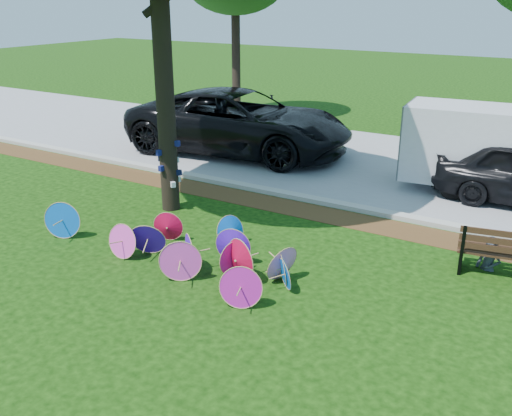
{
  "coord_description": "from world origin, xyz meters",
  "views": [
    {
      "loc": [
        6.21,
        -7.45,
        5.08
      ],
      "look_at": [
        0.5,
        2.0,
        0.9
      ],
      "focal_mm": 40.0,
      "sensor_mm": 36.0,
      "label": 1
    }
  ],
  "objects_px": {
    "park_bench": "(510,251)",
    "black_van": "(239,122)",
    "parasol_pile": "(195,249)",
    "cargo_trailer": "(461,143)",
    "person_left": "(492,239)"
  },
  "relations": [
    {
      "from": "black_van",
      "to": "person_left",
      "type": "bearing_deg",
      "value": -124.94
    },
    {
      "from": "parasol_pile",
      "to": "park_bench",
      "type": "relative_size",
      "value": 3.16
    },
    {
      "from": "black_van",
      "to": "park_bench",
      "type": "relative_size",
      "value": 3.92
    },
    {
      "from": "parasol_pile",
      "to": "park_bench",
      "type": "distance_m",
      "value": 6.01
    },
    {
      "from": "person_left",
      "to": "cargo_trailer",
      "type": "bearing_deg",
      "value": 124.69
    },
    {
      "from": "park_bench",
      "to": "black_van",
      "type": "bearing_deg",
      "value": 141.33
    },
    {
      "from": "black_van",
      "to": "cargo_trailer",
      "type": "relative_size",
      "value": 2.62
    },
    {
      "from": "person_left",
      "to": "parasol_pile",
      "type": "bearing_deg",
      "value": -135.15
    },
    {
      "from": "park_bench",
      "to": "person_left",
      "type": "height_order",
      "value": "person_left"
    },
    {
      "from": "parasol_pile",
      "to": "cargo_trailer",
      "type": "xyz_separation_m",
      "value": [
        3.27,
        7.55,
        0.93
      ]
    },
    {
      "from": "park_bench",
      "to": "person_left",
      "type": "xyz_separation_m",
      "value": [
        -0.35,
        0.05,
        0.15
      ]
    },
    {
      "from": "black_van",
      "to": "person_left",
      "type": "distance_m",
      "value": 10.14
    },
    {
      "from": "cargo_trailer",
      "to": "park_bench",
      "type": "height_order",
      "value": "cargo_trailer"
    },
    {
      "from": "black_van",
      "to": "person_left",
      "type": "relative_size",
      "value": 5.75
    },
    {
      "from": "parasol_pile",
      "to": "park_bench",
      "type": "height_order",
      "value": "park_bench"
    }
  ]
}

